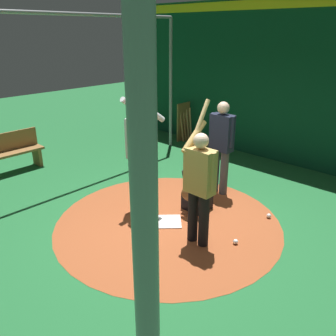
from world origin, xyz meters
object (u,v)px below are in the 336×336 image
Objects in this scene: baseball_0 at (236,242)px; bat_rack at (186,122)px; batter at (139,144)px; home_plate at (168,221)px; catcher at (196,189)px; umpire at (221,143)px; visitor at (200,182)px; baseball_1 at (269,216)px.

bat_rack is at bearing -131.48° from baseball_0.
batter reaches higher than bat_rack.
home_plate is 5.68× the size of baseball_0.
baseball_0 is (0.43, 1.10, -0.34)m from catcher.
batter is (-0.03, -0.67, 1.17)m from home_plate.
catcher is 4.17m from bat_rack.
umpire is (-0.85, -0.12, 0.60)m from catcher.
bat_rack reaches higher than baseball_0.
batter is 2.31× the size of catcher.
visitor reaches higher than umpire.
catcher is 0.47× the size of visitor.
batter is at bearing -83.97° from baseball_0.
baseball_0 reaches higher than home_plate.
bat_rack is 14.20× the size of baseball_1.
batter reaches higher than visitor.
baseball_1 reaches higher than home_plate.
umpire reaches higher than baseball_0.
baseball_1 is (-1.02, -0.02, 0.00)m from baseball_0.
umpire is (-1.47, 0.60, -0.20)m from batter.
baseball_1 is (-1.22, 1.80, -1.14)m from batter.
visitor is at bearing -54.37° from baseball_0.
baseball_0 is (-0.32, 0.45, -0.92)m from visitor.
visitor is 27.49× the size of baseball_1.
visitor is at bearing 42.52° from bat_rack.
batter is 1.60m from umpire.
baseball_1 is at bearing 57.91° from bat_rack.
umpire is at bearing -101.78° from baseball_1.
visitor is at bearing 25.75° from umpire.
home_plate is 0.75m from catcher.
batter is 30.13× the size of baseball_1.
bat_rack is (-2.21, -2.72, -0.49)m from umpire.
batter is 2.45m from baseball_1.
visitor is (0.13, 1.37, -0.22)m from batter.
home_plate is at bearing -98.18° from visitor.
batter is 2.12× the size of bat_rack.
bat_rack is 4.65m from baseball_1.
baseball_0 is at bearing 68.80° from catcher.
visitor reaches higher than home_plate.
bat_rack is (-3.80, -3.49, -0.48)m from visitor.
home_plate is 0.21× the size of visitor.
home_plate is 1.68m from baseball_1.
visitor reaches higher than baseball_0.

